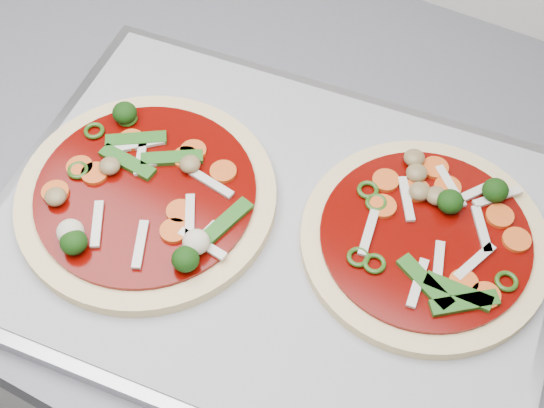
% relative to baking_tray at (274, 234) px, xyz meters
% --- Properties ---
extents(base_cabinet, '(3.60, 0.60, 0.86)m').
position_rel_baking_tray_xyz_m(base_cabinet, '(0.09, 0.07, -0.48)').
color(base_cabinet, silver).
rests_on(base_cabinet, ground).
extents(countertop, '(3.60, 0.60, 0.04)m').
position_rel_baking_tray_xyz_m(countertop, '(0.09, 0.07, -0.03)').
color(countertop, '#5C5C63').
rests_on(countertop, base_cabinet).
extents(baking_tray, '(0.55, 0.43, 0.02)m').
position_rel_baking_tray_xyz_m(baking_tray, '(0.00, 0.00, 0.00)').
color(baking_tray, gray).
rests_on(baking_tray, countertop).
extents(parchment, '(0.52, 0.40, 0.00)m').
position_rel_baking_tray_xyz_m(parchment, '(0.00, 0.00, 0.01)').
color(parchment, '#9D9DA2').
rests_on(parchment, baking_tray).
extents(pizza_left, '(0.24, 0.24, 0.04)m').
position_rel_baking_tray_xyz_m(pizza_left, '(-0.12, -0.03, 0.02)').
color(pizza_left, '#E6CD85').
rests_on(pizza_left, parchment).
extents(pizza_right, '(0.26, 0.26, 0.04)m').
position_rel_baking_tray_xyz_m(pizza_right, '(0.13, 0.05, 0.02)').
color(pizza_right, '#E6CD85').
rests_on(pizza_right, parchment).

